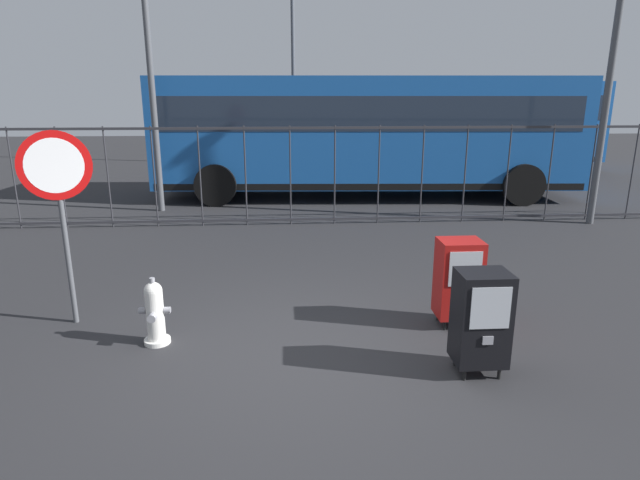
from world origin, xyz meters
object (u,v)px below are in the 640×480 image
at_px(newspaper_box_secondary, 481,318).
at_px(bus_far, 446,120).
at_px(fire_hydrant, 155,313).
at_px(newspaper_box_primary, 458,278).
at_px(street_light_near_left, 293,31).
at_px(street_light_near_right, 618,21).
at_px(bus_near, 366,130).
at_px(street_light_far_left, 148,39).
at_px(stop_sign, 58,188).

relative_size(newspaper_box_secondary, bus_far, 0.10).
relative_size(fire_hydrant, newspaper_box_primary, 0.73).
height_order(street_light_near_left, street_light_near_right, street_light_near_left).
bearing_deg(street_light_near_left, newspaper_box_secondary, -84.68).
xyz_separation_m(newspaper_box_secondary, bus_far, (3.78, 13.94, 1.14)).
xyz_separation_m(bus_near, street_light_near_left, (-1.72, 6.40, 3.03)).
relative_size(fire_hydrant, street_light_near_left, 0.09).
distance_m(bus_far, street_light_far_left, 10.71).
relative_size(newspaper_box_primary, street_light_far_left, 0.16).
bearing_deg(newspaper_box_primary, bus_far, 74.18).
relative_size(newspaper_box_secondary, street_light_near_right, 0.15).
bearing_deg(fire_hydrant, newspaper_box_primary, 4.33).
height_order(stop_sign, street_light_near_right, street_light_near_right).
distance_m(street_light_near_left, street_light_far_left, 8.58).
height_order(fire_hydrant, street_light_far_left, street_light_far_left).
bearing_deg(fire_hydrant, stop_sign, 150.65).
height_order(newspaper_box_secondary, bus_near, bus_near).
distance_m(newspaper_box_secondary, street_light_near_left, 16.17).
relative_size(newspaper_box_primary, bus_far, 0.10).
bearing_deg(street_light_near_right, newspaper_box_primary, -132.70).
relative_size(stop_sign, street_light_near_right, 0.33).
height_order(bus_far, street_light_near_right, street_light_near_right).
height_order(stop_sign, bus_far, bus_far).
bearing_deg(street_light_near_right, stop_sign, -153.61).
distance_m(stop_sign, bus_far, 14.88).
xyz_separation_m(bus_near, bus_far, (3.51, 4.78, 0.00)).
distance_m(newspaper_box_secondary, stop_sign, 4.66).
distance_m(fire_hydrant, newspaper_box_secondary, 3.34).
distance_m(newspaper_box_primary, newspaper_box_secondary, 1.10).
relative_size(fire_hydrant, newspaper_box_secondary, 0.73).
relative_size(street_light_near_left, street_light_near_right, 1.23).
bearing_deg(street_light_far_left, newspaper_box_primary, -53.86).
bearing_deg(newspaper_box_secondary, street_light_near_right, 52.28).
relative_size(bus_near, street_light_far_left, 1.68).
xyz_separation_m(fire_hydrant, bus_near, (3.50, 8.32, 1.36)).
bearing_deg(stop_sign, street_light_near_right, 26.39).
distance_m(bus_near, bus_far, 5.93).
distance_m(fire_hydrant, street_light_near_left, 15.47).
height_order(fire_hydrant, newspaper_box_primary, newspaper_box_primary).
height_order(newspaper_box_secondary, street_light_near_left, street_light_near_left).
height_order(newspaper_box_primary, bus_near, bus_near).
xyz_separation_m(bus_far, street_light_far_left, (-8.45, -6.27, 2.01)).
relative_size(bus_far, street_light_far_left, 1.67).
bearing_deg(stop_sign, newspaper_box_primary, -4.55).
xyz_separation_m(street_light_near_right, street_light_far_left, (-9.17, 1.86, -0.21)).
bearing_deg(fire_hydrant, street_light_near_left, 83.12).
bearing_deg(street_light_near_right, street_light_far_left, 168.54).
height_order(fire_hydrant, stop_sign, stop_sign).
relative_size(fire_hydrant, bus_near, 0.07).
bearing_deg(newspaper_box_secondary, bus_far, 74.84).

